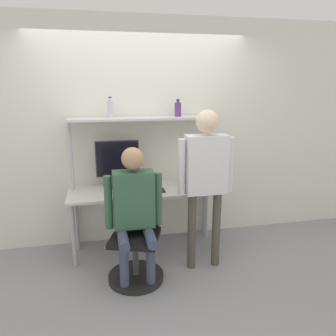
% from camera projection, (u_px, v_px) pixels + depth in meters
% --- Properties ---
extents(ground_plane, '(12.00, 12.00, 0.00)m').
position_uv_depth(ground_plane, '(151.00, 262.00, 3.68)').
color(ground_plane, gray).
extents(wall_back, '(8.00, 0.06, 2.70)m').
position_uv_depth(wall_back, '(140.00, 134.00, 3.98)').
color(wall_back, silver).
rests_on(wall_back, ground_plane).
extents(desk, '(1.75, 0.63, 0.76)m').
position_uv_depth(desk, '(145.00, 196.00, 3.82)').
color(desk, beige).
rests_on(desk, ground_plane).
extents(shelf_unit, '(1.66, 0.32, 1.57)m').
position_uv_depth(shelf_unit, '(143.00, 134.00, 3.78)').
color(shelf_unit, silver).
rests_on(shelf_unit, ground_plane).
extents(monitor, '(0.50, 0.22, 0.56)m').
position_uv_depth(monitor, '(118.00, 162.00, 3.78)').
color(monitor, '#333338').
rests_on(monitor, desk).
extents(laptop, '(0.35, 0.22, 0.22)m').
position_uv_depth(laptop, '(136.00, 187.00, 3.65)').
color(laptop, silver).
rests_on(laptop, desk).
extents(cell_phone, '(0.07, 0.15, 0.01)m').
position_uv_depth(cell_phone, '(162.00, 190.00, 3.73)').
color(cell_phone, black).
rests_on(cell_phone, desk).
extents(office_chair, '(0.58, 0.58, 0.94)m').
position_uv_depth(office_chair, '(136.00, 251.00, 3.32)').
color(office_chair, black).
rests_on(office_chair, ground_plane).
extents(person_seated, '(0.56, 0.47, 1.37)m').
position_uv_depth(person_seated, '(134.00, 205.00, 3.14)').
color(person_seated, '#38425B').
rests_on(person_seated, ground_plane).
extents(person_standing, '(0.59, 0.23, 1.70)m').
position_uv_depth(person_standing, '(206.00, 170.00, 3.33)').
color(person_standing, '#4C473D').
rests_on(person_standing, ground_plane).
extents(bottle_purple, '(0.08, 0.08, 0.20)m').
position_uv_depth(bottle_purple, '(178.00, 109.00, 3.80)').
color(bottle_purple, '#593372').
rests_on(bottle_purple, shelf_unit).
extents(bottle_clear, '(0.07, 0.07, 0.23)m').
position_uv_depth(bottle_clear, '(110.00, 109.00, 3.64)').
color(bottle_clear, silver).
rests_on(bottle_clear, shelf_unit).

